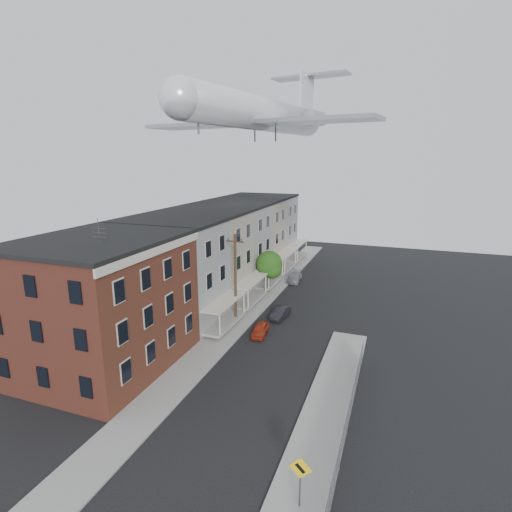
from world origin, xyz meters
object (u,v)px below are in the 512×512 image
(car_far, at_px, (295,277))
(warning_sign, at_px, (300,475))
(car_near, at_px, (260,329))
(car_mid, at_px, (280,313))
(airplane, at_px, (263,114))
(street_tree, at_px, (270,265))
(utility_pole, at_px, (235,278))

(car_far, bearing_deg, warning_sign, -79.10)
(car_near, xyz_separation_m, car_far, (-1.20, 17.19, 0.03))
(warning_sign, height_order, car_mid, warning_sign)
(warning_sign, bearing_deg, airplane, 112.97)
(warning_sign, relative_size, car_near, 0.88)
(warning_sign, distance_m, car_near, 19.07)
(car_far, bearing_deg, airplane, -97.08)
(car_far, distance_m, airplane, 22.62)
(street_tree, relative_size, airplane, 0.19)
(street_tree, xyz_separation_m, car_near, (2.87, -11.69, -2.91))
(car_near, distance_m, car_far, 17.23)
(warning_sign, relative_size, car_mid, 0.83)
(street_tree, height_order, car_mid, street_tree)
(street_tree, bearing_deg, car_far, 73.08)
(utility_pole, relative_size, airplane, 0.34)
(car_near, xyz_separation_m, car_mid, (0.60, 4.50, 0.01))
(car_near, distance_m, car_mid, 4.54)
(car_near, distance_m, airplane, 20.53)
(car_mid, distance_m, car_far, 12.82)
(warning_sign, relative_size, car_far, 0.71)
(utility_pole, distance_m, car_near, 5.52)
(street_tree, xyz_separation_m, car_far, (1.67, 5.50, -2.88))
(car_near, bearing_deg, car_mid, 75.79)
(car_near, height_order, car_mid, car_mid)
(airplane, bearing_deg, warning_sign, -67.03)
(car_mid, distance_m, airplane, 19.77)
(car_far, bearing_deg, car_near, -90.06)
(utility_pole, distance_m, airplane, 16.06)
(car_far, height_order, airplane, airplane)
(warning_sign, bearing_deg, car_near, 114.87)
(warning_sign, xyz_separation_m, street_tree, (-10.87, 28.95, 1.57))
(car_near, bearing_deg, street_tree, 97.18)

